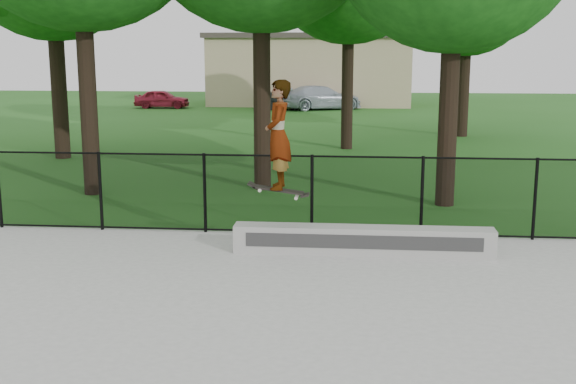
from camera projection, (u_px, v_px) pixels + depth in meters
name	position (u px, v px, depth m)	size (l,w,h in m)	color
ground	(279.00, 381.00, 7.65)	(100.00, 100.00, 0.00)	#215618
concrete_slab	(279.00, 378.00, 7.64)	(14.00, 12.00, 0.06)	#9D9D98
grind_ledge	(363.00, 240.00, 12.10)	(4.35, 0.40, 0.47)	#9C9C97
car_a	(162.00, 99.00, 41.77)	(1.27, 3.13, 1.07)	maroon
car_b	(288.00, 100.00, 40.95)	(1.14, 2.96, 1.08)	black
car_c	(321.00, 98.00, 40.80)	(1.89, 4.27, 1.35)	#ACB5C4
skater_airborne	(278.00, 137.00, 11.73)	(0.84, 0.67, 1.93)	black
chainlink_fence	(312.00, 195.00, 13.25)	(16.06, 0.06, 1.50)	black
distant_building	(310.00, 69.00, 44.50)	(12.40, 6.40, 4.30)	tan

